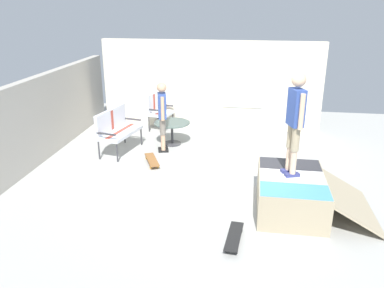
# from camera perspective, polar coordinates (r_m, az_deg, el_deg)

# --- Properties ---
(ground_plane) EXTENTS (12.00, 12.00, 0.10)m
(ground_plane) POSITION_cam_1_polar(r_m,az_deg,el_deg) (7.64, 3.21, -6.72)
(ground_plane) COLOR #A8A8A3
(back_wall_cinderblock) EXTENTS (9.00, 0.20, 1.87)m
(back_wall_cinderblock) POSITION_cam_1_polar(r_m,az_deg,el_deg) (8.56, -24.35, 1.59)
(back_wall_cinderblock) COLOR #ADA89E
(back_wall_cinderblock) RESTS_ON ground_plane
(house_facade) EXTENTS (0.23, 6.00, 2.42)m
(house_facade) POSITION_cam_1_polar(r_m,az_deg,el_deg) (10.86, 2.76, 8.56)
(house_facade) COLOR beige
(house_facade) RESTS_ON ground_plane
(skate_ramp) EXTENTS (1.60, 1.95, 0.63)m
(skate_ramp) POSITION_cam_1_polar(r_m,az_deg,el_deg) (6.94, 14.50, -6.94)
(skate_ramp) COLOR tan
(skate_ramp) RESTS_ON ground_plane
(patio_bench) EXTENTS (1.33, 0.79, 1.02)m
(patio_bench) POSITION_cam_1_polar(r_m,az_deg,el_deg) (9.36, -11.06, 2.50)
(patio_bench) COLOR #38383D
(patio_bench) RESTS_ON ground_plane
(patio_chair_near_house) EXTENTS (0.73, 0.68, 1.02)m
(patio_chair_near_house) POSITION_cam_1_polar(r_m,az_deg,el_deg) (10.85, -5.13, 5.23)
(patio_chair_near_house) COLOR #38383D
(patio_chair_near_house) RESTS_ON ground_plane
(patio_table) EXTENTS (0.90, 0.90, 0.57)m
(patio_table) POSITION_cam_1_polar(r_m,az_deg,el_deg) (9.73, -2.93, 2.24)
(patio_table) COLOR #38383D
(patio_table) RESTS_ON ground_plane
(person_watching) EXTENTS (0.47, 0.31, 1.65)m
(person_watching) POSITION_cam_1_polar(r_m,az_deg,el_deg) (9.14, -4.37, 4.64)
(person_watching) COLOR black
(person_watching) RESTS_ON ground_plane
(person_skater) EXTENTS (0.46, 0.32, 1.73)m
(person_skater) POSITION_cam_1_polar(r_m,az_deg,el_deg) (6.52, 14.85, 3.87)
(person_skater) COLOR navy
(person_skater) RESTS_ON skate_ramp
(skateboard_by_bench) EXTENTS (0.81, 0.51, 0.10)m
(skateboard_by_bench) POSITION_cam_1_polar(r_m,az_deg,el_deg) (8.70, -5.87, -2.34)
(skateboard_by_bench) COLOR brown
(skateboard_by_bench) RESTS_ON ground_plane
(skateboard_spare) EXTENTS (0.81, 0.27, 0.10)m
(skateboard_spare) POSITION_cam_1_polar(r_m,az_deg,el_deg) (6.04, 6.16, -13.29)
(skateboard_spare) COLOR black
(skateboard_spare) RESTS_ON ground_plane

